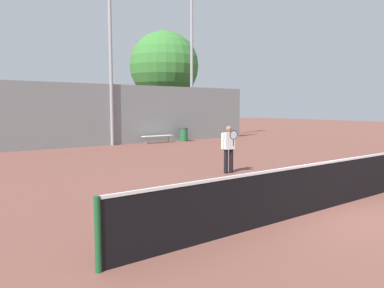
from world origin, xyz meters
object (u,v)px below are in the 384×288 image
(light_pole_far_right, at_px, (192,33))
(tree_green_tall, at_px, (164,66))
(tennis_player, at_px, (229,146))
(tennis_net, at_px, (326,185))
(bench_courtside_near, at_px, (157,136))
(trash_bin, at_px, (184,135))
(light_pole_center_back, at_px, (110,42))

(light_pole_far_right, bearing_deg, tree_green_tall, 88.23)
(tennis_player, bearing_deg, tennis_net, -97.93)
(bench_courtside_near, xyz_separation_m, light_pole_far_right, (3.48, 1.07, 6.86))
(bench_courtside_near, relative_size, tree_green_tall, 0.26)
(tennis_net, bearing_deg, tennis_player, 74.00)
(trash_bin, bearing_deg, light_pole_center_back, 174.67)
(light_pole_far_right, distance_m, light_pole_center_back, 6.46)
(tennis_net, distance_m, tree_green_tall, 22.19)
(light_pole_far_right, relative_size, trash_bin, 13.79)
(bench_courtside_near, height_order, light_pole_center_back, light_pole_center_back)
(bench_courtside_near, height_order, tree_green_tall, tree_green_tall)
(tree_green_tall, bearing_deg, tennis_net, -113.29)
(light_pole_far_right, distance_m, trash_bin, 7.08)
(light_pole_center_back, bearing_deg, trash_bin, -5.33)
(light_pole_far_right, bearing_deg, bench_courtside_near, -162.87)
(trash_bin, bearing_deg, tennis_player, -118.29)
(light_pole_far_right, xyz_separation_m, tree_green_tall, (0.11, 3.65, -1.92))
(bench_courtside_near, bearing_deg, light_pole_center_back, 170.26)
(tree_green_tall, bearing_deg, tennis_player, -115.37)
(tennis_player, relative_size, tree_green_tall, 0.20)
(tennis_player, relative_size, trash_bin, 1.86)
(tennis_net, relative_size, tennis_player, 6.67)
(light_pole_far_right, bearing_deg, light_pole_center_back, -174.65)
(tennis_player, relative_size, light_pole_center_back, 0.17)
(light_pole_far_right, bearing_deg, trash_bin, -144.09)
(tennis_player, distance_m, bench_courtside_near, 11.13)
(tennis_player, bearing_deg, bench_courtside_near, 79.01)
(tennis_player, height_order, light_pole_far_right, light_pole_far_right)
(trash_bin, bearing_deg, tennis_net, -114.76)
(tennis_net, relative_size, light_pole_center_back, 1.14)
(tennis_net, distance_m, light_pole_center_back, 16.70)
(bench_courtside_near, bearing_deg, tree_green_tall, 52.76)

